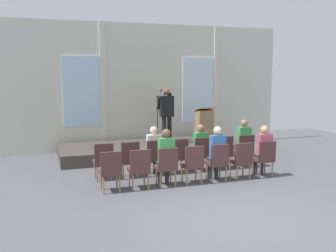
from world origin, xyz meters
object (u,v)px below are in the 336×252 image
Objects in this scene: speaker at (166,112)px; chair_r0_c5 at (223,150)px; audience_r0_c6 at (243,141)px; audience_r1_c6 at (263,148)px; chair_r0_c4 at (201,152)px; audience_r1_c2 at (166,154)px; chair_r0_c1 at (129,157)px; chair_r1_c6 at (265,156)px; mic_stand at (157,133)px; chair_r1_c2 at (167,164)px; chair_r1_c1 at (139,167)px; chair_r1_c3 at (193,162)px; chair_r0_c2 at (154,155)px; audience_r0_c2 at (153,148)px; audience_r1_c4 at (217,151)px; audience_r0_c4 at (200,145)px; chair_r0_c3 at (178,154)px; lectern at (204,125)px; chair_r0_c6 at (244,149)px; chair_r0_c0 at (103,159)px; chair_r1_c0 at (111,169)px; chair_r1_c5 at (242,158)px; chair_r1_c4 at (218,160)px.

speaker is 2.57m from chair_r0_c5.
audience_r0_c6 is 1.01m from audience_r1_c6.
audience_r1_c2 is (-1.31, -0.93, 0.22)m from chair_r0_c4.
chair_r1_c6 is (3.27, -1.01, 0.00)m from chair_r0_c1.
mic_stand is 3.45m from chair_r1_c2.
chair_r1_c3 is at bearing 0.00° from chair_r1_c1.
chair_r0_c2 is at bearing 0.00° from chair_r0_c1.
chair_r1_c3 is (0.65, -0.08, -0.22)m from audience_r1_c2.
audience_r0_c2 is (-0.00, 0.08, 0.18)m from chair_r0_c2.
chair_r1_c3 is 0.71× the size of audience_r1_c6.
audience_r1_c4 is at bearing -37.86° from audience_r0_c2.
mic_stand is at bearing 102.72° from audience_r0_c4.
chair_r0_c3 is 0.69× the size of audience_r1_c2.
lectern is (1.59, -0.10, 0.22)m from mic_stand.
chair_r0_c6 is at bearing 0.00° from chair_r0_c1.
audience_r1_c4 is 1.33m from chair_r1_c6.
mic_stand is 3.31m from audience_r1_c4.
audience_r0_c2 reaches higher than chair_r0_c2.
audience_r1_c2 is 2.62m from chair_r1_c6.
chair_r0_c1 and chair_r0_c6 have the same top height.
chair_r0_c0 and chair_r1_c0 have the same top height.
chair_r0_c4 is at bearing 21.16° from chair_r1_c0.
chair_r0_c0 is 0.69× the size of audience_r1_c4.
chair_r0_c6 is 1.62m from audience_r1_c4.
audience_r1_c2 is 1.44× the size of chair_r1_c6.
mic_stand is 1.65× the size of chair_r0_c3.
chair_r0_c4 and chair_r1_c5 have the same top height.
mic_stand is 3.15m from chair_r0_c0.
audience_r0_c2 is at bearing 172.70° from chair_r0_c3.
audience_r1_c6 is (1.96, -0.93, 0.20)m from chair_r0_c3.
audience_r0_c2 is 1.66m from audience_r1_c4.
audience_r1_c6 is (0.00, -1.01, -0.02)m from audience_r0_c6.
chair_r1_c1 is (-3.27, -1.09, -0.22)m from audience_r0_c6.
audience_r1_c6 is at bearing 3.56° from chair_r1_c4.
speaker is 3.39m from chair_r1_c4.
chair_r0_c1 is at bearing 180.00° from chair_r0_c4.
chair_r0_c5 is 1.65m from chair_r1_c3.
chair_r1_c4 is (0.65, -1.01, 0.00)m from chair_r0_c3.
chair_r0_c1 is 2.21m from chair_r1_c4.
audience_r0_c6 is (0.65, 0.08, 0.22)m from chair_r0_c5.
speaker is 1.90× the size of chair_r1_c6.
chair_r1_c6 is (1.82, -3.35, -0.17)m from mic_stand.
audience_r1_c2 is at bearing -90.00° from chair_r0_c2.
lectern is 2.86m from chair_r0_c3.
chair_r0_c0 is at bearing 162.80° from chair_r1_c5.
speaker is at bearing 53.86° from chair_r1_c0.
audience_r1_c4 reaches higher than chair_r1_c4.
chair_r0_c6 is at bearing 37.74° from chair_r1_c4.
chair_r1_c3 is at bearing -118.14° from lectern.
audience_r0_c4 reaches higher than chair_r1_c2.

